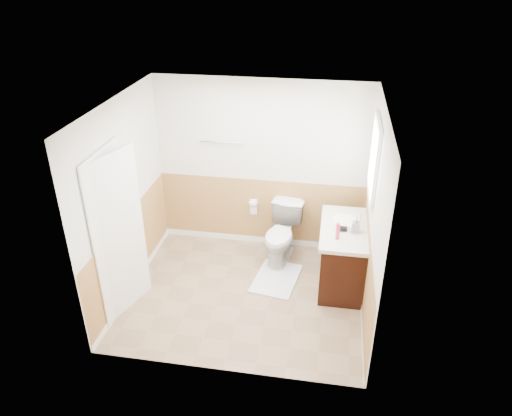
% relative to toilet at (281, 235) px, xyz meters
% --- Properties ---
extents(floor, '(3.00, 3.00, 0.00)m').
position_rel_toilet_xyz_m(floor, '(-0.36, -0.89, -0.41)').
color(floor, '#8C7051').
rests_on(floor, ground).
extents(ceiling, '(3.00, 3.00, 0.00)m').
position_rel_toilet_xyz_m(ceiling, '(-0.36, -0.89, 2.09)').
color(ceiling, white).
rests_on(ceiling, floor).
extents(wall_back, '(3.00, 0.00, 3.00)m').
position_rel_toilet_xyz_m(wall_back, '(-0.36, 0.41, 0.84)').
color(wall_back, silver).
rests_on(wall_back, floor).
extents(wall_front, '(3.00, 0.00, 3.00)m').
position_rel_toilet_xyz_m(wall_front, '(-0.36, -2.19, 0.84)').
color(wall_front, silver).
rests_on(wall_front, floor).
extents(wall_left, '(0.00, 3.00, 3.00)m').
position_rel_toilet_xyz_m(wall_left, '(-1.86, -0.89, 0.84)').
color(wall_left, silver).
rests_on(wall_left, floor).
extents(wall_right, '(0.00, 3.00, 3.00)m').
position_rel_toilet_xyz_m(wall_right, '(1.14, -0.89, 0.84)').
color(wall_right, silver).
rests_on(wall_right, floor).
extents(wainscot_back, '(3.00, 0.00, 3.00)m').
position_rel_toilet_xyz_m(wainscot_back, '(-0.36, 0.40, 0.09)').
color(wainscot_back, '#B9844A').
rests_on(wainscot_back, floor).
extents(wainscot_front, '(3.00, 0.00, 3.00)m').
position_rel_toilet_xyz_m(wainscot_front, '(-0.36, -2.18, 0.09)').
color(wainscot_front, '#B9844A').
rests_on(wainscot_front, floor).
extents(wainscot_left, '(0.00, 2.60, 2.60)m').
position_rel_toilet_xyz_m(wainscot_left, '(-1.85, -0.89, 0.09)').
color(wainscot_left, '#B9844A').
rests_on(wainscot_left, floor).
extents(wainscot_right, '(0.00, 2.60, 2.60)m').
position_rel_toilet_xyz_m(wainscot_right, '(1.13, -0.89, 0.09)').
color(wainscot_right, '#B9844A').
rests_on(wainscot_right, floor).
extents(toilet, '(0.57, 0.86, 0.81)m').
position_rel_toilet_xyz_m(toilet, '(0.00, 0.00, 0.00)').
color(toilet, white).
rests_on(toilet, floor).
extents(bath_mat, '(0.67, 0.87, 0.02)m').
position_rel_toilet_xyz_m(bath_mat, '(0.00, -0.50, -0.40)').
color(bath_mat, white).
rests_on(bath_mat, floor).
extents(vanity_cabinet, '(0.55, 1.10, 0.80)m').
position_rel_toilet_xyz_m(vanity_cabinet, '(0.86, -0.42, -0.01)').
color(vanity_cabinet, black).
rests_on(vanity_cabinet, floor).
extents(vanity_knob_left, '(0.03, 0.03, 0.03)m').
position_rel_toilet_xyz_m(vanity_knob_left, '(0.56, -0.52, 0.14)').
color(vanity_knob_left, silver).
rests_on(vanity_knob_left, vanity_cabinet).
extents(vanity_knob_right, '(0.03, 0.03, 0.03)m').
position_rel_toilet_xyz_m(vanity_knob_right, '(0.56, -0.32, 0.14)').
color(vanity_knob_right, silver).
rests_on(vanity_knob_right, vanity_cabinet).
extents(countertop, '(0.60, 1.15, 0.05)m').
position_rel_toilet_xyz_m(countertop, '(0.85, -0.42, 0.42)').
color(countertop, silver).
rests_on(countertop, vanity_cabinet).
extents(sink_basin, '(0.36, 0.36, 0.02)m').
position_rel_toilet_xyz_m(sink_basin, '(0.86, -0.27, 0.45)').
color(sink_basin, white).
rests_on(sink_basin, countertop).
extents(faucet, '(0.02, 0.02, 0.14)m').
position_rel_toilet_xyz_m(faucet, '(1.04, -0.27, 0.51)').
color(faucet, silver).
rests_on(faucet, countertop).
extents(lotion_bottle, '(0.05, 0.05, 0.22)m').
position_rel_toilet_xyz_m(lotion_bottle, '(0.76, -0.71, 0.55)').
color(lotion_bottle, '#D5374D').
rests_on(lotion_bottle, countertop).
extents(soap_dispenser, '(0.10, 0.10, 0.21)m').
position_rel_toilet_xyz_m(soap_dispenser, '(0.98, -0.51, 0.55)').
color(soap_dispenser, gray).
rests_on(soap_dispenser, countertop).
extents(hair_dryer_body, '(0.14, 0.07, 0.07)m').
position_rel_toilet_xyz_m(hair_dryer_body, '(0.81, -0.51, 0.48)').
color(hair_dryer_body, black).
rests_on(hair_dryer_body, countertop).
extents(hair_dryer_handle, '(0.03, 0.03, 0.07)m').
position_rel_toilet_xyz_m(hair_dryer_handle, '(0.78, -0.54, 0.45)').
color(hair_dryer_handle, black).
rests_on(hair_dryer_handle, countertop).
extents(mirror_panel, '(0.02, 0.35, 0.90)m').
position_rel_toilet_xyz_m(mirror_panel, '(1.12, 0.21, 1.14)').
color(mirror_panel, silver).
rests_on(mirror_panel, wall_right).
extents(window_frame, '(0.04, 0.80, 1.00)m').
position_rel_toilet_xyz_m(window_frame, '(1.11, -0.30, 1.34)').
color(window_frame, white).
rests_on(window_frame, wall_right).
extents(window_glass, '(0.01, 0.70, 0.90)m').
position_rel_toilet_xyz_m(window_glass, '(1.13, -0.30, 1.34)').
color(window_glass, white).
rests_on(window_glass, wall_right).
extents(door, '(0.29, 0.78, 2.04)m').
position_rel_toilet_xyz_m(door, '(-1.76, -1.34, 0.61)').
color(door, white).
rests_on(door, wall_left).
extents(door_frame, '(0.02, 0.92, 2.10)m').
position_rel_toilet_xyz_m(door_frame, '(-1.83, -1.34, 0.62)').
color(door_frame, white).
rests_on(door_frame, wall_left).
extents(door_knob, '(0.06, 0.06, 0.06)m').
position_rel_toilet_xyz_m(door_knob, '(-1.70, -1.01, 0.54)').
color(door_knob, silver).
rests_on(door_knob, door).
extents(towel_bar, '(0.62, 0.02, 0.02)m').
position_rel_toilet_xyz_m(towel_bar, '(-0.91, 0.36, 1.19)').
color(towel_bar, silver).
rests_on(towel_bar, wall_back).
extents(tp_holder_bar, '(0.14, 0.02, 0.02)m').
position_rel_toilet_xyz_m(tp_holder_bar, '(-0.46, 0.34, 0.29)').
color(tp_holder_bar, silver).
rests_on(tp_holder_bar, wall_back).
extents(tp_roll, '(0.10, 0.11, 0.11)m').
position_rel_toilet_xyz_m(tp_roll, '(-0.46, 0.34, 0.29)').
color(tp_roll, white).
rests_on(tp_roll, tp_holder_bar).
extents(tp_sheet, '(0.10, 0.01, 0.16)m').
position_rel_toilet_xyz_m(tp_sheet, '(-0.46, 0.34, 0.18)').
color(tp_sheet, white).
rests_on(tp_sheet, tp_roll).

